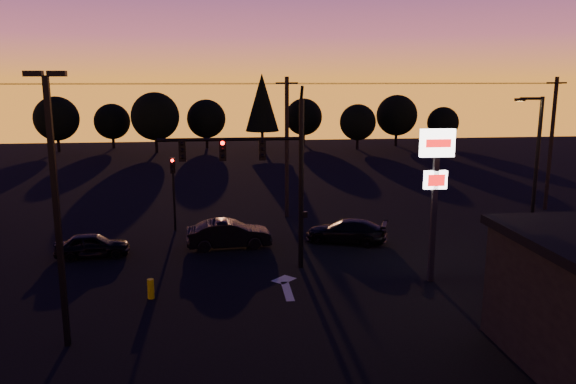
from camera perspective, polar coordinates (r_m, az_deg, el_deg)
name	(u,v)px	position (r m, az deg, el deg)	size (l,w,h in m)	color
ground	(278,301)	(23.29, -1.00, -11.00)	(120.00, 120.00, 0.00)	black
lane_arrow	(286,285)	(24.88, -0.24, -9.48)	(1.20, 3.10, 0.01)	beige
traffic_signal_mast	(267,166)	(25.80, -2.16, 2.63)	(6.79, 0.52, 8.58)	black
secondary_signal	(173,183)	(33.57, -11.56, 0.89)	(0.30, 0.31, 4.35)	black
parking_lot_light	(55,194)	(19.52, -22.57, -0.16)	(1.25, 0.30, 9.14)	black
pylon_sign	(436,173)	(24.99, 14.78, 1.91)	(1.50, 0.28, 6.80)	black
streetlight	(535,167)	(31.66, 23.79, 2.37)	(1.55, 0.35, 8.00)	black
utility_pole_1	(287,147)	(35.92, -0.12, 4.60)	(1.40, 0.26, 9.00)	black
utility_pole_2	(551,143)	(41.99, 25.16, 4.51)	(1.40, 0.26, 9.00)	black
power_wires	(287,84)	(35.66, -0.12, 10.95)	(36.00, 1.22, 0.07)	black
bollard	(151,289)	(24.06, -13.77, -9.53)	(0.28, 0.28, 0.83)	#B5B302
tree_0	(56,119)	(74.28, -22.46, 6.90)	(5.36, 5.36, 6.74)	black
tree_1	(112,121)	(75.89, -17.43, 6.85)	(4.54, 4.54, 5.71)	black
tree_2	(155,116)	(70.00, -13.35, 7.49)	(5.77, 5.78, 7.26)	black
tree_3	(206,119)	(73.62, -8.30, 7.37)	(4.95, 4.95, 6.22)	black
tree_4	(262,102)	(70.66, -2.66, 9.08)	(4.18, 4.18, 9.50)	black
tree_5	(304,117)	(76.41, 1.61, 7.63)	(4.95, 4.95, 6.22)	black
tree_6	(358,122)	(71.71, 7.10, 7.04)	(4.54, 4.54, 5.71)	black
tree_7	(397,115)	(76.18, 11.00, 7.65)	(5.36, 5.36, 6.74)	black
tree_8	(443,123)	(77.35, 15.46, 6.81)	(4.12, 4.12, 5.19)	black
car_left	(93,245)	(30.16, -19.24, -5.12)	(1.46, 3.63, 1.24)	black
car_mid	(229,234)	(30.20, -6.03, -4.27)	(1.56, 4.48, 1.48)	black
car_right	(346,231)	(31.13, 5.95, -3.96)	(1.81, 4.45, 1.29)	black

